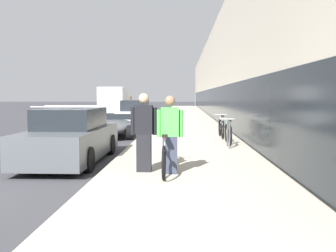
% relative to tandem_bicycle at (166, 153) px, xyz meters
% --- Properties ---
extents(sidewalk_slab, '(3.92, 70.00, 0.16)m').
position_rel_tandem_bicycle_xyz_m(sidewalk_slab, '(0.54, 18.71, -0.44)').
color(sidewalk_slab, '#B2AA99').
rests_on(sidewalk_slab, ground).
extents(storefront_facade, '(10.01, 70.00, 6.88)m').
position_rel_tandem_bicycle_xyz_m(storefront_facade, '(7.54, 26.71, 2.91)').
color(storefront_facade, beige).
rests_on(storefront_facade, ground).
extents(tandem_bicycle, '(0.52, 2.69, 0.85)m').
position_rel_tandem_bicycle_xyz_m(tandem_bicycle, '(0.00, 0.00, 0.00)').
color(tandem_bicycle, black).
rests_on(tandem_bicycle, sidewalk_slab).
extents(person_rider, '(0.55, 0.22, 1.63)m').
position_rel_tandem_bicycle_xyz_m(person_rider, '(0.10, -0.35, 0.45)').
color(person_rider, '#33384C').
rests_on(person_rider, sidewalk_slab).
extents(person_bystander, '(0.57, 0.22, 1.68)m').
position_rel_tandem_bicycle_xyz_m(person_bystander, '(-0.47, -0.16, 0.48)').
color(person_bystander, black).
rests_on(person_bystander, sidewalk_slab).
extents(bike_rack_hoop, '(0.05, 0.60, 0.84)m').
position_rel_tandem_bicycle_xyz_m(bike_rack_hoop, '(1.80, 3.70, 0.15)').
color(bike_rack_hoop, '#4C4C51').
rests_on(bike_rack_hoop, sidewalk_slab).
extents(cruiser_bike_nearest, '(0.52, 1.70, 0.84)m').
position_rel_tandem_bicycle_xyz_m(cruiser_bike_nearest, '(1.90, 4.58, -0.01)').
color(cruiser_bike_nearest, black).
rests_on(cruiser_bike_nearest, sidewalk_slab).
extents(cruiser_bike_middle, '(0.52, 1.81, 0.90)m').
position_rel_tandem_bicycle_xyz_m(cruiser_bike_middle, '(1.87, 6.58, 0.01)').
color(cruiser_bike_middle, black).
rests_on(cruiser_bike_middle, sidewalk_slab).
extents(parked_sedan_curbside, '(1.80, 4.55, 1.52)m').
position_rel_tandem_bicycle_xyz_m(parked_sedan_curbside, '(-2.63, 1.80, 0.15)').
color(parked_sedan_curbside, '#4C5156').
rests_on(parked_sedan_curbside, ground).
extents(vintage_roadster_curbside, '(1.76, 4.17, 0.98)m').
position_rel_tandem_bicycle_xyz_m(vintage_roadster_curbside, '(-2.56, 8.10, -0.10)').
color(vintage_roadster_curbside, '#4C5156').
rests_on(vintage_roadster_curbside, ground).
extents(parked_sedan_far, '(1.81, 4.67, 1.52)m').
position_rel_tandem_bicycle_xyz_m(parked_sedan_far, '(-2.58, 14.65, 0.17)').
color(parked_sedan_far, white).
rests_on(parked_sedan_far, ground).
extents(moving_truck, '(2.39, 6.88, 2.60)m').
position_rel_tandem_bicycle_xyz_m(moving_truck, '(-6.28, 28.59, 0.81)').
color(moving_truck, orange).
rests_on(moving_truck, ground).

